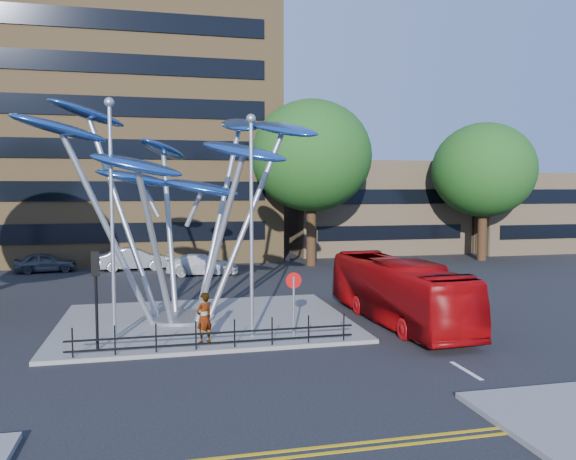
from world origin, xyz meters
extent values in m
plane|color=black|center=(0.00, 0.00, 0.00)|extent=(120.00, 120.00, 0.00)
cube|color=slate|center=(-1.00, 6.00, 0.07)|extent=(12.00, 9.00, 0.15)
cube|color=gold|center=(0.00, -6.00, 0.01)|extent=(40.00, 0.12, 0.01)
cube|color=gold|center=(0.00, -6.30, 0.01)|extent=(40.00, 0.12, 0.01)
cube|color=olive|center=(-6.00, 32.00, 15.00)|extent=(25.00, 15.00, 30.00)
cube|color=tan|center=(16.00, 30.00, 4.00)|extent=(15.00, 8.00, 8.00)
cube|color=tan|center=(30.00, 28.00, 3.50)|extent=(12.00, 8.00, 7.00)
cylinder|color=black|center=(8.00, 22.00, 2.86)|extent=(0.70, 0.70, 5.72)
ellipsoid|color=#194614|center=(8.00, 22.00, 8.06)|extent=(8.80, 8.80, 8.10)
cylinder|color=black|center=(22.00, 22.00, 2.53)|extent=(0.70, 0.70, 5.06)
ellipsoid|color=#194614|center=(22.00, 22.00, 7.13)|extent=(8.00, 8.00, 7.36)
cylinder|color=#9EA0A5|center=(-2.00, 6.50, 0.21)|extent=(2.80, 2.80, 0.12)
cylinder|color=#9EA0A5|center=(-3.20, 5.90, 4.05)|extent=(0.24, 0.24, 7.80)
ellipsoid|color=#2958B1|center=(-6.40, 4.90, 7.95)|extent=(3.92, 2.95, 1.39)
cylinder|color=#9EA0A5|center=(-2.40, 5.50, 3.35)|extent=(0.24, 0.24, 6.40)
ellipsoid|color=#2958B1|center=(-3.60, 3.30, 6.55)|extent=(3.47, 1.78, 1.31)
cylinder|color=#9EA0A5|center=(-1.40, 5.70, 3.65)|extent=(0.24, 0.24, 7.00)
ellipsoid|color=#2958B1|center=(0.40, 4.10, 7.15)|extent=(3.81, 3.11, 1.36)
cylinder|color=#9EA0A5|center=(-0.80, 6.50, 4.25)|extent=(0.24, 0.24, 8.20)
ellipsoid|color=#2958B1|center=(2.60, 6.90, 8.35)|extent=(3.52, 4.06, 1.44)
cylinder|color=#9EA0A5|center=(-1.20, 7.40, 4.45)|extent=(0.24, 0.24, 8.60)
ellipsoid|color=#2958B1|center=(1.00, 9.40, 8.75)|extent=(2.21, 3.79, 1.39)
cylinder|color=#9EA0A5|center=(-2.20, 7.50, 3.85)|extent=(0.24, 0.24, 7.40)
ellipsoid|color=#2958B1|center=(-2.60, 10.10, 7.55)|extent=(3.02, 3.71, 1.34)
cylinder|color=#9EA0A5|center=(-3.00, 6.90, 4.55)|extent=(0.24, 0.24, 8.80)
ellipsoid|color=#2958B1|center=(-5.80, 8.30, 8.95)|extent=(3.88, 3.60, 1.42)
ellipsoid|color=#2958B1|center=(-3.80, 6.70, 6.15)|extent=(3.40, 1.96, 1.13)
ellipsoid|color=#2958B1|center=(-1.10, 6.10, 5.75)|extent=(3.39, 2.16, 1.11)
cylinder|color=#9EA0A5|center=(-4.50, 3.50, 4.40)|extent=(0.14, 0.14, 8.50)
sphere|color=#9EA0A5|center=(-4.50, 3.50, 8.77)|extent=(0.36, 0.36, 0.36)
cylinder|color=#9EA0A5|center=(0.50, 3.00, 4.15)|extent=(0.14, 0.14, 8.00)
sphere|color=#9EA0A5|center=(0.50, 3.00, 8.27)|extent=(0.36, 0.36, 0.36)
cylinder|color=black|center=(-5.00, 2.50, 1.75)|extent=(0.10, 0.10, 3.20)
cube|color=black|center=(-5.00, 2.50, 3.15)|extent=(0.28, 0.18, 0.85)
sphere|color=#FF0C0C|center=(-5.00, 2.50, 3.43)|extent=(0.18, 0.18, 0.18)
cylinder|color=#9EA0A5|center=(2.00, 2.50, 1.30)|extent=(0.08, 0.08, 2.30)
cylinder|color=red|center=(2.00, 2.53, 2.30)|extent=(0.60, 0.04, 0.60)
cube|color=white|center=(2.00, 2.55, 2.30)|extent=(0.42, 0.03, 0.10)
cylinder|color=black|center=(-5.70, 1.70, 0.65)|extent=(0.05, 0.05, 1.00)
cylinder|color=black|center=(-4.36, 1.70, 0.65)|extent=(0.05, 0.05, 1.00)
cylinder|color=black|center=(-3.01, 1.70, 0.65)|extent=(0.05, 0.05, 1.00)
cylinder|color=black|center=(-1.67, 1.70, 0.65)|extent=(0.05, 0.05, 1.00)
cylinder|color=black|center=(-0.33, 1.70, 0.65)|extent=(0.05, 0.05, 1.00)
cylinder|color=black|center=(1.01, 1.70, 0.65)|extent=(0.05, 0.05, 1.00)
cylinder|color=black|center=(2.36, 1.70, 0.65)|extent=(0.05, 0.05, 1.00)
cylinder|color=black|center=(3.70, 1.70, 0.65)|extent=(0.05, 0.05, 1.00)
cube|color=black|center=(-1.00, 1.70, 0.70)|extent=(10.00, 0.06, 0.06)
cube|color=black|center=(-1.00, 1.70, 0.35)|extent=(10.00, 0.06, 0.06)
imported|color=#9D0709|center=(7.00, 4.35, 1.36)|extent=(2.73, 9.88, 2.73)
imported|color=gray|center=(-1.32, 2.50, 1.07)|extent=(0.80, 0.74, 1.84)
imported|color=#464A4E|center=(-10.45, 23.00, 0.67)|extent=(4.12, 2.11, 1.34)
imported|color=#B4B7BC|center=(-4.64, 22.64, 0.78)|extent=(4.89, 2.18, 1.56)
imported|color=silver|center=(-0.14, 19.47, 0.69)|extent=(4.78, 2.06, 1.37)
camera|label=1|loc=(-2.83, -17.57, 5.76)|focal=35.00mm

